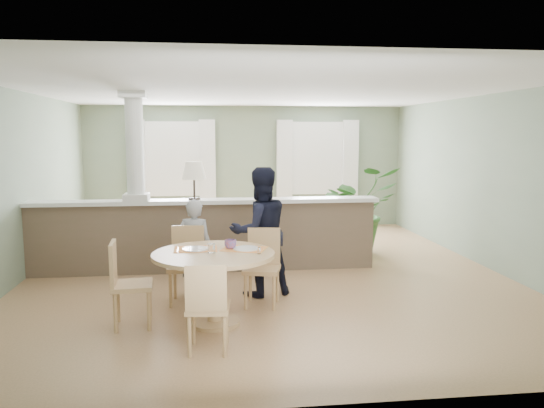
{
  "coord_description": "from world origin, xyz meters",
  "views": [
    {
      "loc": [
        -0.84,
        -7.78,
        2.08
      ],
      "look_at": [
        -0.02,
        -1.0,
        1.18
      ],
      "focal_mm": 35.0,
      "sensor_mm": 36.0,
      "label": 1
    }
  ],
  "objects": [
    {
      "name": "ground",
      "position": [
        0.0,
        0.0,
        0.0
      ],
      "size": [
        8.0,
        8.0,
        0.0
      ],
      "primitive_type": "plane",
      "color": "tan",
      "rests_on": "ground"
    },
    {
      "name": "room_shell",
      "position": [
        -0.03,
        0.63,
        1.81
      ],
      "size": [
        7.02,
        8.02,
        2.71
      ],
      "color": "gray",
      "rests_on": "ground"
    },
    {
      "name": "pony_wall",
      "position": [
        -0.99,
        0.2,
        0.71
      ],
      "size": [
        5.32,
        0.38,
        2.7
      ],
      "color": "brown",
      "rests_on": "ground"
    },
    {
      "name": "sofa",
      "position": [
        -1.1,
        1.49,
        0.45
      ],
      "size": [
        3.06,
        1.23,
        0.89
      ],
      "primitive_type": "imported",
      "rotation": [
        0.0,
        0.0,
        0.01
      ],
      "color": "olive",
      "rests_on": "ground"
    },
    {
      "name": "houseplant",
      "position": [
        1.76,
        1.22,
        0.77
      ],
      "size": [
        1.6,
        1.46,
        1.54
      ],
      "primitive_type": "imported",
      "rotation": [
        0.0,
        0.0,
        0.21
      ],
      "color": "#306428",
      "rests_on": "ground"
    },
    {
      "name": "dining_table",
      "position": [
        -0.79,
        -2.1,
        0.64
      ],
      "size": [
        1.33,
        1.33,
        0.91
      ],
      "rotation": [
        0.0,
        0.0,
        0.01
      ],
      "color": "tan",
      "rests_on": "ground"
    },
    {
      "name": "chair_far_boy",
      "position": [
        -1.12,
        -1.25,
        0.52
      ],
      "size": [
        0.47,
        0.47,
        0.94
      ],
      "rotation": [
        0.0,
        0.0,
        -0.1
      ],
      "color": "tan",
      "rests_on": "ground"
    },
    {
      "name": "chair_far_man",
      "position": [
        -0.19,
        -1.47,
        0.52
      ],
      "size": [
        0.51,
        0.51,
        0.94
      ],
      "rotation": [
        0.0,
        0.0,
        -0.25
      ],
      "color": "tan",
      "rests_on": "ground"
    },
    {
      "name": "chair_near",
      "position": [
        -0.87,
        -2.9,
        0.49
      ],
      "size": [
        0.44,
        0.44,
        0.9
      ],
      "rotation": [
        0.0,
        0.0,
        3.05
      ],
      "color": "tan",
      "rests_on": "ground"
    },
    {
      "name": "chair_side",
      "position": [
        -1.75,
        -2.07,
        0.52
      ],
      "size": [
        0.46,
        0.46,
        0.94
      ],
      "rotation": [
        0.0,
        0.0,
        1.65
      ],
      "color": "tan",
      "rests_on": "ground"
    },
    {
      "name": "child_person",
      "position": [
        -1.03,
        -0.97,
        0.63
      ],
      "size": [
        0.52,
        0.4,
        1.26
      ],
      "primitive_type": "imported",
      "rotation": [
        0.0,
        0.0,
        2.9
      ],
      "color": "gray",
      "rests_on": "ground"
    },
    {
      "name": "man_person",
      "position": [
        -0.18,
        -1.08,
        0.83
      ],
      "size": [
        0.96,
        0.84,
        1.67
      ],
      "primitive_type": "imported",
      "rotation": [
        0.0,
        0.0,
        3.43
      ],
      "color": "black",
      "rests_on": "ground"
    }
  ]
}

